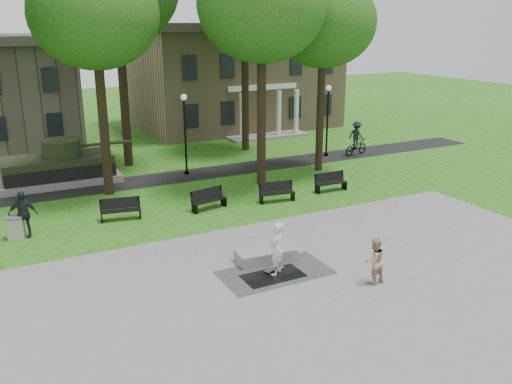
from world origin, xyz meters
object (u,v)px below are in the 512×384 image
Objects in this scene: concrete_block at (265,255)px; cyclist at (356,141)px; friend_watching at (374,261)px; park_bench_0 at (120,209)px; trash_bin at (16,227)px; skateboarder at (277,249)px.

concrete_block is 0.95× the size of cyclist.
concrete_block is 4.15m from friend_watching.
park_bench_0 reaches higher than concrete_block.
trash_bin is at bearing -46.62° from friend_watching.
cyclist is at bearing 27.21° from park_bench_0.
park_bench_0 is (-3.53, 8.24, -0.48)m from skateboarder.
cyclist is 1.25× the size of park_bench_0.
trash_bin is (-21.77, -5.43, -0.46)m from cyclist.
cyclist reaches higher than skateboarder.
skateboarder is 1.19× the size of friend_watching.
friend_watching is 0.71× the size of cyclist.
park_bench_0 is at bearing 117.82° from concrete_block.
trash_bin is at bearing 88.79° from cyclist.
skateboarder is 8.97m from park_bench_0.
concrete_block is 10.62m from trash_bin.
skateboarder is 0.85× the size of cyclist.
park_bench_0 is (-17.35, -5.20, -0.42)m from cyclist.
park_bench_0 is 4.42m from trash_bin.
concrete_block is at bearing -51.66° from park_bench_0.
friend_watching is at bearing 129.05° from cyclist.
skateboarder is at bearing -99.01° from concrete_block.
park_bench_0 is at bearing 2.96° from trash_bin.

